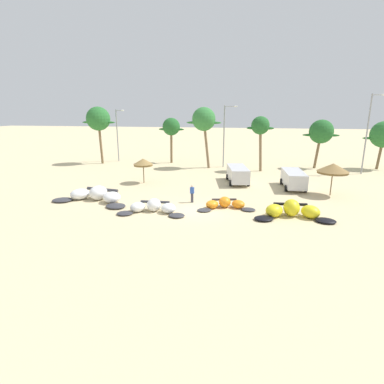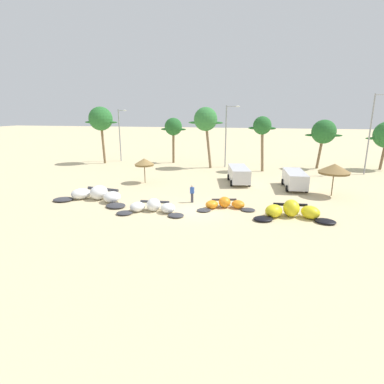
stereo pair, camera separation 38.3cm
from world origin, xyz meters
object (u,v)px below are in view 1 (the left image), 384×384
at_px(palm_leftmost, 98,119).
at_px(parked_van, 293,178).
at_px(kite_left_of_center, 225,204).
at_px(parked_car_second, 238,173).
at_px(kite_center, 292,211).
at_px(person_near_kites, 192,194).
at_px(lamppost_west_center, 225,133).
at_px(palm_center_left, 260,127).
at_px(palm_center_right, 321,132).
at_px(kite_left, 153,207).
at_px(palm_left_of_gap, 204,120).
at_px(kite_far_left, 96,195).
at_px(lamppost_east_center, 368,131).
at_px(palm_right_of_gap, 384,135).
at_px(lamppost_west, 118,133).
at_px(palm_left, 171,127).
at_px(beach_umbrella_middle, 333,168).
at_px(beach_umbrella_near_van, 143,162).

bearing_deg(palm_leftmost, parked_van, -21.27).
height_order(kite_left_of_center, parked_car_second, parked_car_second).
relative_size(kite_left_of_center, kite_center, 0.79).
distance_m(person_near_kites, lamppost_west_center, 19.28).
bearing_deg(kite_left_of_center, palm_center_left, 80.65).
bearing_deg(parked_van, palm_center_right, 69.27).
relative_size(kite_left, palm_left_of_gap, 0.68).
relative_size(kite_left, palm_center_left, 0.79).
distance_m(kite_far_left, parked_van, 20.29).
relative_size(kite_left, palm_center_right, 0.84).
bearing_deg(lamppost_west_center, parked_car_second, -76.23).
bearing_deg(kite_left, lamppost_east_center, 42.88).
bearing_deg(lamppost_east_center, parked_van, -135.49).
bearing_deg(kite_left, palm_center_right, 54.28).
xyz_separation_m(parked_car_second, palm_right_of_gap, (19.30, 12.43, 3.74)).
distance_m(lamppost_west, lamppost_east_center, 36.01).
xyz_separation_m(palm_right_of_gap, lamppost_west_center, (-21.74, -2.46, 0.12)).
xyz_separation_m(palm_left, palm_right_of_gap, (30.33, 0.29, -0.71)).
relative_size(kite_left_of_center, beach_umbrella_middle, 1.58).
distance_m(beach_umbrella_near_van, palm_right_of_gap, 33.34).
relative_size(kite_left, palm_leftmost, 0.67).
bearing_deg(palm_center_right, kite_far_left, -137.11).
xyz_separation_m(kite_left, kite_left_of_center, (5.69, 2.24, -0.05)).
height_order(kite_left_of_center, lamppost_west, lamppost_west).
relative_size(person_near_kites, palm_left_of_gap, 0.19).
bearing_deg(person_near_kites, lamppost_west_center, 86.56).
distance_m(beach_umbrella_near_van, palm_center_left, 16.77).
height_order(palm_left, palm_left_of_gap, palm_left_of_gap).
bearing_deg(parked_car_second, lamppost_west, 148.78).
relative_size(parked_van, palm_center_left, 0.71).
relative_size(parked_car_second, palm_right_of_gap, 0.82).
bearing_deg(kite_center, beach_umbrella_near_van, 149.81).
bearing_deg(beach_umbrella_middle, palm_center_left, 120.60).
bearing_deg(kite_far_left, kite_left_of_center, 0.53).
xyz_separation_m(parked_van, palm_right_of_gap, (13.31, 13.83, 3.74)).
xyz_separation_m(palm_leftmost, lamppost_west_center, (19.34, 0.56, -1.85)).
bearing_deg(kite_center, lamppost_west, 136.75).
height_order(beach_umbrella_middle, palm_leftmost, palm_leftmost).
relative_size(kite_center, lamppost_west_center, 0.72).
bearing_deg(beach_umbrella_near_van, lamppost_west_center, 56.65).
xyz_separation_m(beach_umbrella_near_van, lamppost_east_center, (26.37, 10.60, 3.17)).
height_order(kite_far_left, lamppost_east_center, lamppost_east_center).
bearing_deg(lamppost_east_center, lamppost_west_center, 174.80).
height_order(palm_left, lamppost_west, lamppost_west).
height_order(kite_center, beach_umbrella_middle, beach_umbrella_middle).
bearing_deg(parked_van, person_near_kites, -142.16).
distance_m(parked_car_second, lamppost_east_center, 18.45).
bearing_deg(palm_center_left, kite_far_left, -129.75).
distance_m(kite_far_left, palm_center_left, 23.77).
bearing_deg(kite_far_left, kite_left, -18.95).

